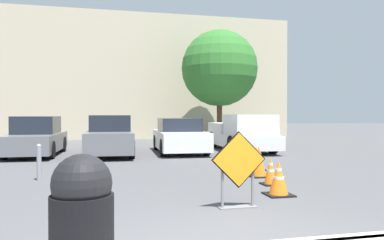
% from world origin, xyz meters
% --- Properties ---
extents(ground_plane, '(96.00, 96.00, 0.00)m').
position_xyz_m(ground_plane, '(0.00, 10.00, 0.00)').
color(ground_plane, '#4C4C4F').
extents(road_closed_sign, '(0.97, 0.20, 1.32)m').
position_xyz_m(road_closed_sign, '(0.83, 2.11, 0.71)').
color(road_closed_sign, black).
rests_on(road_closed_sign, ground_plane).
extents(traffic_cone_nearest, '(0.52, 0.52, 0.69)m').
position_xyz_m(traffic_cone_nearest, '(1.96, 2.90, 0.34)').
color(traffic_cone_nearest, black).
rests_on(traffic_cone_nearest, ground_plane).
extents(traffic_cone_second, '(0.40, 0.40, 0.64)m').
position_xyz_m(traffic_cone_second, '(2.28, 3.98, 0.31)').
color(traffic_cone_second, black).
rests_on(traffic_cone_second, ground_plane).
extents(traffic_cone_third, '(0.53, 0.53, 0.79)m').
position_xyz_m(traffic_cone_third, '(2.46, 5.09, 0.39)').
color(traffic_cone_third, black).
rests_on(traffic_cone_third, ground_plane).
extents(traffic_cone_fourth, '(0.49, 0.49, 0.70)m').
position_xyz_m(traffic_cone_fourth, '(2.86, 6.20, 0.34)').
color(traffic_cone_fourth, black).
rests_on(traffic_cone_fourth, ground_plane).
extents(parked_car_nearest, '(1.93, 4.43, 1.54)m').
position_xyz_m(parked_car_nearest, '(-4.06, 11.77, 0.70)').
color(parked_car_nearest, slate).
rests_on(parked_car_nearest, ground_plane).
extents(parked_car_second, '(1.94, 4.56, 1.58)m').
position_xyz_m(parked_car_second, '(-1.21, 11.25, 0.73)').
color(parked_car_second, slate).
rests_on(parked_car_second, ground_plane).
extents(parked_car_third, '(2.03, 4.40, 1.45)m').
position_xyz_m(parked_car_third, '(1.64, 11.58, 0.68)').
color(parked_car_third, white).
rests_on(parked_car_third, ground_plane).
extents(pickup_truck, '(2.13, 5.45, 1.61)m').
position_xyz_m(pickup_truck, '(4.48, 11.57, 0.73)').
color(pickup_truck, silver).
rests_on(pickup_truck, ground_plane).
extents(trash_bin, '(0.49, 0.49, 1.16)m').
position_xyz_m(trash_bin, '(-1.56, -0.90, 0.73)').
color(trash_bin, black).
rests_on(trash_bin, sidewalk_strip).
extents(bollard_nearest, '(0.12, 0.12, 0.89)m').
position_xyz_m(bollard_nearest, '(-2.97, 5.75, 0.47)').
color(bollard_nearest, gray).
rests_on(bollard_nearest, ground_plane).
extents(building_facade_backdrop, '(21.31, 5.00, 8.31)m').
position_xyz_m(building_facade_backdrop, '(0.59, 23.13, 4.16)').
color(building_facade_backdrop, beige).
rests_on(building_facade_backdrop, ground_plane).
extents(street_tree_behind_lot, '(4.54, 4.54, 6.64)m').
position_xyz_m(street_tree_behind_lot, '(5.21, 17.45, 4.36)').
color(street_tree_behind_lot, '#513823').
rests_on(street_tree_behind_lot, ground_plane).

